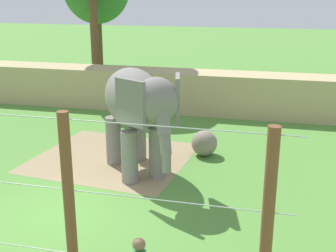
% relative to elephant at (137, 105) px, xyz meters
% --- Properties ---
extents(ground_plane, '(120.00, 120.00, 0.00)m').
position_rel_elephant_xyz_m(ground_plane, '(-1.16, -2.97, -2.22)').
color(ground_plane, '#518938').
extents(dirt_patch, '(5.55, 5.19, 0.01)m').
position_rel_elephant_xyz_m(dirt_patch, '(-1.30, 1.11, -2.22)').
color(dirt_patch, '#937F5B').
rests_on(dirt_patch, ground).
extents(embankment_wall, '(36.00, 1.80, 1.90)m').
position_rel_elephant_xyz_m(embankment_wall, '(-1.16, 7.77, -1.27)').
color(embankment_wall, tan).
rests_on(embankment_wall, ground).
extents(elephant, '(3.51, 3.98, 3.36)m').
position_rel_elephant_xyz_m(elephant, '(0.00, 0.00, 0.00)').
color(elephant, gray).
rests_on(elephant, ground).
extents(enrichment_ball, '(0.90, 0.90, 0.90)m').
position_rel_elephant_xyz_m(enrichment_ball, '(1.74, 2.10, -1.77)').
color(enrichment_ball, gray).
rests_on(enrichment_ball, ground).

